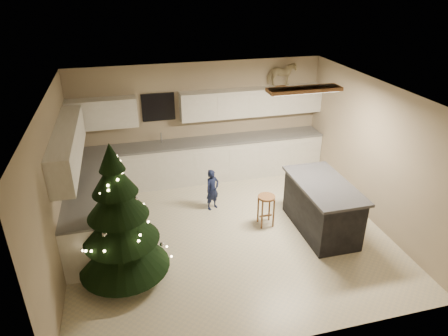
{
  "coord_description": "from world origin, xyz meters",
  "views": [
    {
      "loc": [
        -1.59,
        -5.81,
        4.28
      ],
      "look_at": [
        0.0,
        0.35,
        1.15
      ],
      "focal_mm": 32.0,
      "sensor_mm": 36.0,
      "label": 1
    }
  ],
  "objects_px": {
    "island": "(322,207)",
    "rocking_horse": "(282,74)",
    "bar_stool": "(266,203)",
    "christmas_tree": "(120,227)",
    "toddler": "(212,190)"
  },
  "relations": [
    {
      "from": "island",
      "to": "rocking_horse",
      "type": "xyz_separation_m",
      "value": [
        0.16,
        2.62,
        1.8
      ]
    },
    {
      "from": "rocking_horse",
      "to": "bar_stool",
      "type": "bearing_deg",
      "value": 161.49
    },
    {
      "from": "bar_stool",
      "to": "christmas_tree",
      "type": "height_order",
      "value": "christmas_tree"
    },
    {
      "from": "christmas_tree",
      "to": "toddler",
      "type": "bearing_deg",
      "value": 42.82
    },
    {
      "from": "christmas_tree",
      "to": "rocking_horse",
      "type": "distance_m",
      "value": 4.95
    },
    {
      "from": "island",
      "to": "rocking_horse",
      "type": "height_order",
      "value": "rocking_horse"
    },
    {
      "from": "christmas_tree",
      "to": "bar_stool",
      "type": "bearing_deg",
      "value": 17.59
    },
    {
      "from": "island",
      "to": "toddler",
      "type": "distance_m",
      "value": 2.12
    },
    {
      "from": "island",
      "to": "bar_stool",
      "type": "xyz_separation_m",
      "value": [
        -0.92,
        0.39,
        -0.02
      ]
    },
    {
      "from": "island",
      "to": "rocking_horse",
      "type": "bearing_deg",
      "value": 86.52
    },
    {
      "from": "island",
      "to": "rocking_horse",
      "type": "distance_m",
      "value": 3.18
    },
    {
      "from": "island",
      "to": "christmas_tree",
      "type": "distance_m",
      "value": 3.56
    },
    {
      "from": "toddler",
      "to": "rocking_horse",
      "type": "height_order",
      "value": "rocking_horse"
    },
    {
      "from": "island",
      "to": "toddler",
      "type": "relative_size",
      "value": 2.01
    },
    {
      "from": "bar_stool",
      "to": "christmas_tree",
      "type": "relative_size",
      "value": 0.27
    }
  ]
}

